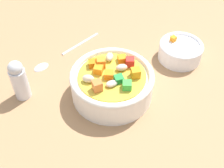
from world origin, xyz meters
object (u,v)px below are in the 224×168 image
object	(u,v)px
spoon	(57,57)
side_bowl_small	(180,51)
soup_bowl_main	(112,83)
pepper_shaker	(19,80)

from	to	relation	value
spoon	side_bowl_small	size ratio (longest dim) A/B	1.97
soup_bowl_main	side_bowl_small	world-z (taller)	soup_bowl_main
spoon	pepper_shaker	size ratio (longest dim) A/B	2.16
soup_bowl_main	spoon	world-z (taller)	soup_bowl_main
spoon	soup_bowl_main	bearing A→B (deg)	92.70
soup_bowl_main	side_bowl_small	xyz separation A→B (cm)	(1.25, 19.19, -1.07)
side_bowl_small	pepper_shaker	xyz separation A→B (cm)	(-12.47, -33.26, 2.33)
spoon	pepper_shaker	world-z (taller)	pepper_shaker
soup_bowl_main	side_bowl_small	size ratio (longest dim) A/B	1.67
soup_bowl_main	pepper_shaker	bearing A→B (deg)	-128.57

